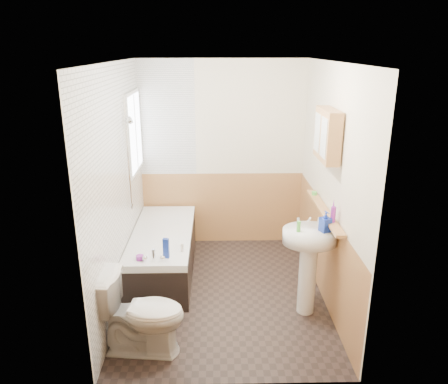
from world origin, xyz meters
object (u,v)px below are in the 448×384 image
Objects in this scene: bathtub at (163,251)px; toilet at (141,313)px; sink at (309,254)px; pine_shelf at (324,211)px; medicine_cabinet at (327,135)px.

toilet is (-0.03, -1.44, 0.10)m from bathtub.
bathtub is 2.19× the size of toilet.
pine_shelf is at bearing 64.25° from sink.
toilet reaches higher than bathtub.
sink is 1.86× the size of medicine_cabinet.
bathtub is 1.31× the size of pine_shelf.
sink is 0.80× the size of pine_shelf.
medicine_cabinet is (0.17, 0.29, 1.15)m from sink.
bathtub is at bearing 162.35° from pine_shelf.
toilet is 2.10m from pine_shelf.
medicine_cabinet is at bearing 67.74° from sink.
bathtub is 1.44m from toilet.
toilet is at bearing -91.19° from bathtub.
toilet is at bearing -153.82° from medicine_cabinet.
toilet is 1.39× the size of medicine_cabinet.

